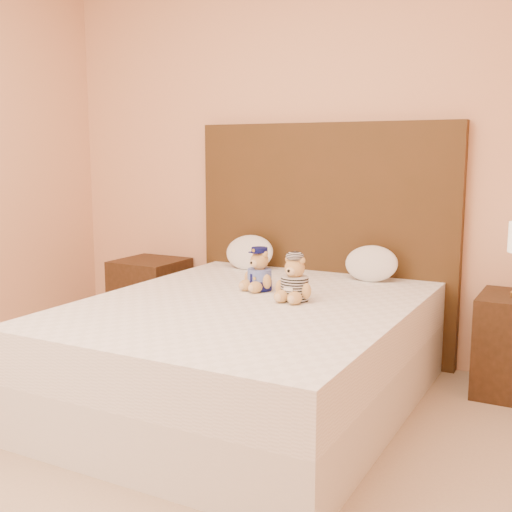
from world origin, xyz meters
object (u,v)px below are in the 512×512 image
Objects in this scene: teddy_prisoner at (295,278)px; pillow_left at (249,251)px; nightstand_left at (151,297)px; bed at (249,353)px; pillow_right at (371,262)px; teddy_police at (260,269)px.

pillow_left is at bearing 136.81° from teddy_prisoner.
pillow_left reaches higher than nightstand_left.
pillow_left reaches higher than bed.
pillow_left is 0.83m from pillow_right.
pillow_left is at bearing 118.38° from bed.
teddy_police reaches higher than pillow_right.
teddy_prisoner reaches higher than pillow_right.
nightstand_left is (-1.25, 0.80, -0.00)m from bed.
bed is 1.00m from pillow_right.
bed is 1.02m from pillow_left.
pillow_right reaches higher than bed.
teddy_police is 0.32m from teddy_prisoner.
bed is at bearing -144.04° from teddy_prisoner.
nightstand_left is 1.65m from teddy_prisoner.
pillow_left is at bearing 2.14° from nightstand_left.
bed is 0.49m from teddy_police.
nightstand_left is 1.34m from teddy_police.
nightstand_left is 2.29× the size of teddy_police.
teddy_prisoner is at bearing -24.87° from nightstand_left.
pillow_left is (0.80, 0.03, 0.40)m from nightstand_left.
teddy_police reaches higher than nightstand_left.
pillow_left is at bearing 180.00° from pillow_right.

